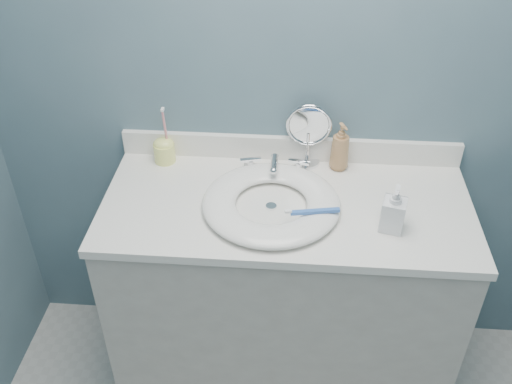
# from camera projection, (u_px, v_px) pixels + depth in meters

# --- Properties ---
(back_wall) EXTENTS (2.20, 0.02, 2.40)m
(back_wall) POSITION_uv_depth(u_px,v_px,m) (293.00, 77.00, 1.91)
(back_wall) COLOR #4C6572
(back_wall) RESTS_ON ground
(vanity_cabinet) EXTENTS (1.20, 0.55, 0.85)m
(vanity_cabinet) POSITION_uv_depth(u_px,v_px,m) (283.00, 298.00, 2.15)
(vanity_cabinet) COLOR beige
(vanity_cabinet) RESTS_ON ground
(countertop) EXTENTS (1.22, 0.57, 0.03)m
(countertop) POSITION_uv_depth(u_px,v_px,m) (287.00, 206.00, 1.89)
(countertop) COLOR white
(countertop) RESTS_ON vanity_cabinet
(backsplash) EXTENTS (1.22, 0.02, 0.09)m
(backsplash) POSITION_uv_depth(u_px,v_px,m) (290.00, 148.00, 2.06)
(backsplash) COLOR white
(backsplash) RESTS_ON countertop
(basin) EXTENTS (0.45, 0.45, 0.04)m
(basin) POSITION_uv_depth(u_px,v_px,m) (271.00, 203.00, 1.85)
(basin) COLOR white
(basin) RESTS_ON countertop
(drain) EXTENTS (0.04, 0.04, 0.01)m
(drain) POSITION_uv_depth(u_px,v_px,m) (271.00, 206.00, 1.85)
(drain) COLOR silver
(drain) RESTS_ON countertop
(faucet) EXTENTS (0.25, 0.13, 0.07)m
(faucet) POSITION_uv_depth(u_px,v_px,m) (274.00, 167.00, 2.00)
(faucet) COLOR silver
(faucet) RESTS_ON countertop
(makeup_mirror) EXTENTS (0.16, 0.09, 0.24)m
(makeup_mirror) POSITION_uv_depth(u_px,v_px,m) (309.00, 132.00, 1.99)
(makeup_mirror) COLOR silver
(makeup_mirror) RESTS_ON countertop
(soap_bottle_amber) EXTENTS (0.09, 0.09, 0.18)m
(soap_bottle_amber) POSITION_uv_depth(u_px,v_px,m) (340.00, 147.00, 1.99)
(soap_bottle_amber) COLOR #AB7B4D
(soap_bottle_amber) RESTS_ON countertop
(soap_bottle_clear) EXTENTS (0.09, 0.09, 0.16)m
(soap_bottle_clear) POSITION_uv_depth(u_px,v_px,m) (394.00, 208.00, 1.73)
(soap_bottle_clear) COLOR silver
(soap_bottle_clear) RESTS_ON countertop
(toothbrush_holder) EXTENTS (0.08, 0.08, 0.22)m
(toothbrush_holder) POSITION_uv_depth(u_px,v_px,m) (164.00, 149.00, 2.05)
(toothbrush_holder) COLOR #F8FC7E
(toothbrush_holder) RESTS_ON countertop
(toothbrush_lying) EXTENTS (0.17, 0.05, 0.02)m
(toothbrush_lying) POSITION_uv_depth(u_px,v_px,m) (313.00, 212.00, 1.77)
(toothbrush_lying) COLOR #3566BD
(toothbrush_lying) RESTS_ON basin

